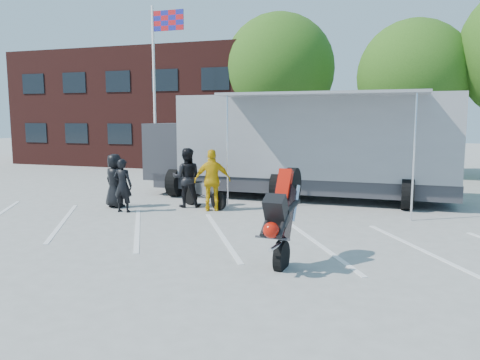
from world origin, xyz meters
The scene contains 13 objects.
ground centered at (0.00, 0.00, 0.00)m, with size 100.00×100.00×0.00m, color #A3A29D.
parking_bay_lines centered at (0.00, 1.00, 0.01)m, with size 18.00×5.00×0.01m, color white.
office_building centered at (-10.00, 18.00, 3.50)m, with size 18.00×8.00×7.00m, color #411814.
flagpole centered at (-6.24, 10.00, 5.05)m, with size 1.61×0.12×8.00m.
tree_left centered at (-2.00, 16.00, 5.57)m, with size 6.12×6.12×8.64m.
tree_mid centered at (5.00, 15.00, 4.94)m, with size 5.44×5.44×7.68m.
transporter_truck centered at (1.00, 7.02, 0.00)m, with size 11.70×5.64×3.72m, color gray, non-canonical shape.
parked_motorcycle centered at (-1.62, 4.23, 0.00)m, with size 0.66×1.99×1.04m, color #A6A6AA, non-canonical shape.
stunt_bike_rider centered at (2.31, -0.50, 0.00)m, with size 0.86×1.82×2.15m, color black, non-canonical shape.
spectator_leather_a centered at (-4.39, 3.32, 0.88)m, with size 0.86×0.56×1.77m, color black.
spectator_leather_b centered at (-3.72, 2.73, 0.84)m, with size 0.61×0.40×1.67m, color black.
spectator_leather_c centered at (-2.19, 4.14, 0.97)m, with size 0.95×0.74×1.95m, color black.
spectator_hivis centered at (-1.14, 3.79, 0.97)m, with size 1.14×0.48×1.95m, color #E3AC0B.
Camera 1 is at (4.27, -9.76, 2.92)m, focal length 35.00 mm.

